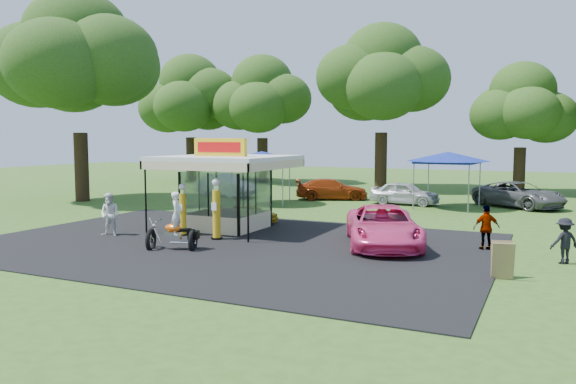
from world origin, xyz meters
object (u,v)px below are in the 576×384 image
Objects in this scene: kiosk_car at (250,213)px; spectator_east_a at (564,241)px; a_frame_sign at (503,260)px; bg_car_c at (405,193)px; bg_car_a at (225,185)px; motorcycle at (175,227)px; bg_car_d at (519,195)px; gas_pump_right at (217,210)px; tent_east at (448,157)px; spectator_east_b at (486,228)px; gas_station_kiosk at (226,191)px; pink_sedan at (383,227)px; spectator_west at (110,215)px; tent_west at (262,156)px; gas_pump_left at (183,211)px; bg_car_b at (332,189)px.

kiosk_car is 1.83× the size of spectator_east_a.
bg_car_c is (-7.12, 17.48, 0.17)m from a_frame_sign.
motorcycle is at bearing -135.13° from bg_car_a.
a_frame_sign is at bearing -143.08° from bg_car_d.
bg_car_a is at bearing 95.79° from bg_car_c.
tent_east is at bearing 65.68° from gas_pump_right.
bg_car_d is at bearing 58.11° from gas_pump_right.
bg_car_d is at bearing -65.82° from bg_car_a.
spectator_east_b reaches higher than bg_car_c.
gas_station_kiosk is at bearing -27.77° from spectator_east_b.
a_frame_sign is 18.99m from bg_car_d.
kiosk_car is at bearing 76.27° from motorcycle.
bg_car_c is (4.05, 15.60, -0.49)m from gas_pump_right.
kiosk_car is 0.50× the size of pink_sedan.
spectator_west is 0.43× the size of bg_car_c.
spectator_east_b reaches higher than pink_sedan.
bg_car_d is (15.26, 18.25, -0.15)m from spectator_west.
gas_station_kiosk is 4.82× the size of a_frame_sign.
tent_west reaches higher than spectator_east_a.
gas_station_kiosk is 10.18m from tent_west.
gas_pump_left is 12.29m from spectator_east_b.
tent_east reaches higher than gas_pump_right.
gas_pump_right is at bearing -130.87° from bg_car_a.
bg_car_b is 11.84m from bg_car_d.
bg_car_c is at bearing 166.33° from tent_east.
pink_sedan is 3.06× the size of spectator_west.
tent_east is (6.75, 14.94, 1.83)m from gas_pump_right.
a_frame_sign is at bearing -57.86° from pink_sedan.
tent_west is (-15.43, 13.92, 2.47)m from a_frame_sign.
tent_west is at bearing 144.08° from bg_car_d.
gas_pump_right is 0.91× the size of kiosk_car.
spectator_east_b reaches higher than a_frame_sign.
spectator_east_a is at bearing -4.23° from motorcycle.
gas_pump_right reaches higher than spectator_west.
gas_pump_left is at bearing -109.17° from gas_station_kiosk.
tent_west is (-3.24, 7.37, 2.56)m from kiosk_car.
bg_car_d is (12.46, 16.91, -0.31)m from gas_pump_left.
spectator_west is (-4.37, 1.32, 0.04)m from motorcycle.
motorcycle is (1.57, -2.66, -0.20)m from gas_pump_left.
bg_car_c is (8.67, 16.74, -0.19)m from spectator_west.
gas_pump_right is at bearing 171.39° from pink_sedan.
gas_pump_right is (1.03, -2.47, -0.56)m from gas_station_kiosk.
gas_station_kiosk is 18.74m from bg_car_d.
bg_car_a is at bearing 93.49° from spectator_west.
spectator_east_b is at bearing -150.61° from bg_car_c.
spectator_west is at bearing 156.73° from bg_car_c.
spectator_east_b is 0.34× the size of bg_car_a.
spectator_east_b is (10.51, 4.91, -0.04)m from motorcycle.
gas_station_kiosk is at bearing -71.30° from tent_west.
spectator_west is 1.20× the size of spectator_east_a.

